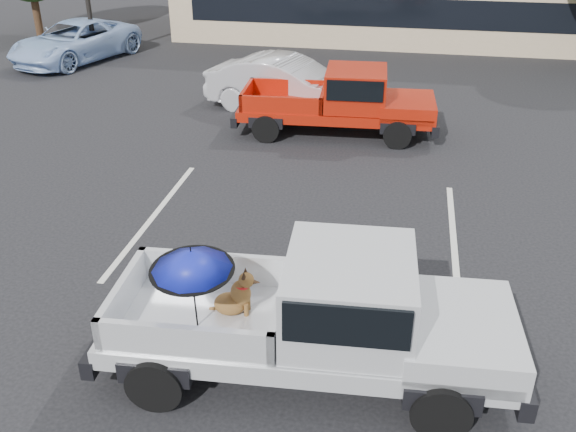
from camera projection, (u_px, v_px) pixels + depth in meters
name	position (u px, v px, depth m)	size (l,w,h in m)	color
ground	(278.00, 286.00, 10.89)	(90.00, 90.00, 0.00)	black
stripe_left	(154.00, 216.00, 13.11)	(0.12, 5.00, 0.01)	silver
stripe_right	(454.00, 243.00, 12.13)	(0.12, 5.00, 0.01)	silver
silver_pickup	(330.00, 311.00, 8.48)	(5.79, 2.35, 2.06)	black
red_pickup	(349.00, 99.00, 16.88)	(5.43, 2.20, 1.76)	black
silver_sedan	(287.00, 85.00, 18.66)	(1.66, 4.76, 1.57)	#B8B9C0
blue_suv	(75.00, 41.00, 23.87)	(2.41, 5.22, 1.45)	#9CBCE9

